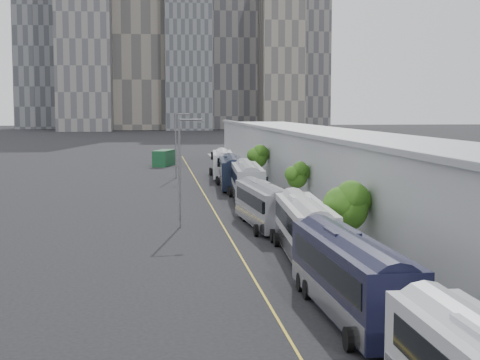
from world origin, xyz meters
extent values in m
cube|color=gray|center=(9.00, 55.00, 0.06)|extent=(10.00, 170.00, 0.12)
cube|color=gold|center=(-1.50, 55.00, 0.01)|extent=(0.12, 160.00, 0.02)
cube|color=gray|center=(13.00, 55.00, 3.40)|extent=(12.00, 160.00, 6.80)
cube|color=gray|center=(13.00, 55.00, 5.85)|extent=(12.45, 160.40, 2.57)
cube|color=gray|center=(7.10, 55.00, 7.00)|extent=(0.30, 160.00, 0.40)
cube|color=slate|center=(-35.00, 300.00, 47.50)|extent=(22.00, 22.00, 95.00)
cube|color=slate|center=(8.00, 310.00, 40.00)|extent=(20.00, 20.00, 80.00)
cube|color=slate|center=(28.00, 330.00, 52.50)|extent=(24.00, 24.00, 105.00)
cube|color=gray|center=(48.00, 305.00, 35.00)|extent=(18.00, 18.00, 70.00)
cube|color=slate|center=(-55.00, 340.00, 55.00)|extent=(28.00, 26.00, 110.00)
cube|color=slate|center=(65.00, 340.00, 45.00)|extent=(22.00, 22.00, 90.00)
cube|color=black|center=(1.83, 21.01, 1.92)|extent=(2.89, 13.02, 3.14)
cube|color=black|center=(1.83, 20.81, 2.48)|extent=(2.92, 11.46, 1.07)
cube|color=silver|center=(1.83, 21.01, 0.91)|extent=(2.93, 12.76, 1.00)
cube|color=black|center=(1.83, 22.50, 3.64)|extent=(1.35, 2.22, 0.30)
cube|color=silver|center=(2.60, 35.05, 1.89)|extent=(3.33, 12.88, 3.09)
cube|color=black|center=(2.60, 34.85, 2.44)|extent=(3.30, 11.36, 1.05)
cube|color=silver|center=(2.60, 35.05, 0.90)|extent=(3.36, 12.63, 0.99)
cube|color=silver|center=(2.60, 36.52, 3.58)|extent=(1.41, 2.23, 0.29)
cube|color=gray|center=(1.70, 46.78, 1.79)|extent=(3.23, 12.19, 2.92)
cube|color=black|center=(1.70, 46.59, 2.31)|extent=(3.19, 10.75, 0.99)
cube|color=silver|center=(1.70, 46.78, 0.85)|extent=(3.25, 11.95, 0.93)
cube|color=gray|center=(1.70, 48.17, 3.39)|extent=(1.34, 2.12, 0.28)
cube|color=#999BA2|center=(2.46, 63.32, 1.99)|extent=(3.49, 13.61, 3.26)
cube|color=black|center=(2.46, 63.11, 2.58)|extent=(3.46, 12.00, 1.11)
cube|color=silver|center=(2.46, 63.32, 0.95)|extent=(3.52, 13.34, 1.04)
cube|color=#999BA2|center=(2.46, 64.87, 3.78)|extent=(1.48, 2.36, 0.31)
cube|color=black|center=(2.13, 75.47, 1.92)|extent=(3.42, 13.12, 3.15)
cube|color=black|center=(2.13, 75.27, 2.49)|extent=(3.38, 11.57, 1.07)
cube|color=silver|center=(2.13, 75.47, 0.92)|extent=(3.44, 12.86, 1.01)
cube|color=black|center=(2.13, 76.96, 3.64)|extent=(1.44, 2.27, 0.30)
cube|color=silver|center=(2.33, 89.02, 1.90)|extent=(3.54, 13.00, 3.11)
cube|color=black|center=(2.33, 88.83, 2.46)|extent=(3.49, 11.47, 1.06)
cube|color=silver|center=(2.33, 89.02, 0.91)|extent=(3.56, 12.75, 1.00)
cube|color=silver|center=(2.33, 90.51, 3.60)|extent=(1.45, 2.26, 0.30)
cylinder|color=black|center=(5.35, 35.02, 1.64)|extent=(0.18, 0.18, 3.29)
sphere|color=#295A14|center=(5.35, 35.02, 3.45)|extent=(2.91, 2.91, 2.91)
cylinder|color=black|center=(5.86, 54.13, 1.76)|extent=(0.18, 0.18, 3.52)
sphere|color=#295A14|center=(5.86, 54.13, 3.51)|extent=(1.88, 1.88, 1.88)
cylinder|color=black|center=(5.63, 77.81, 1.86)|extent=(0.18, 0.18, 3.72)
sphere|color=#295A14|center=(5.63, 77.81, 3.76)|extent=(2.35, 2.35, 2.35)
cylinder|color=#59595E|center=(-4.99, 47.22, 4.36)|extent=(0.18, 0.18, 8.71)
cylinder|color=#59595E|center=(-4.09, 47.22, 8.61)|extent=(1.80, 0.14, 0.14)
cube|color=#59595E|center=(-3.29, 47.22, 8.46)|extent=(0.50, 0.22, 0.18)
cylinder|color=#59595E|center=(-4.06, 88.94, 4.39)|extent=(0.18, 0.18, 8.79)
cylinder|color=#59595E|center=(-3.16, 88.94, 8.69)|extent=(1.80, 0.14, 0.14)
cube|color=#59595E|center=(-2.36, 88.94, 8.54)|extent=(0.50, 0.22, 0.18)
cube|color=#133E22|center=(-5.40, 110.44, 1.31)|extent=(3.91, 6.76, 2.62)
imported|color=black|center=(-4.60, 121.65, 0.74)|extent=(3.53, 5.74, 1.48)
camera|label=1|loc=(-6.98, -11.09, 9.55)|focal=55.00mm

